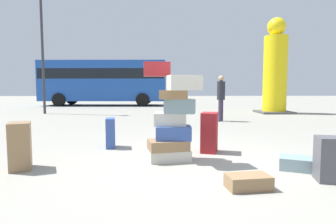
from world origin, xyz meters
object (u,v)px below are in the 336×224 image
at_px(suitcase_brown_foreground_near, 20,146).
at_px(lamp_post, 41,18).
at_px(suitcase_navy_upright_blue, 111,133).
at_px(parked_bus, 105,80).
at_px(suitcase_charcoal_foreground_far, 328,159).
at_px(suitcase_brown_behind_tower, 248,182).
at_px(person_bearded_onlooker, 221,94).
at_px(suitcase_slate_white_trunk, 297,163).
at_px(suitcase_maroon_right_side, 209,132).
at_px(yellow_dummy_statue, 275,71).
at_px(suitcase_tower, 172,119).

distance_m(suitcase_brown_foreground_near, lamp_post, 11.02).
xyz_separation_m(suitcase_navy_upright_blue, lamp_post, (-4.59, 8.02, 4.26)).
bearing_deg(parked_bus, suitcase_brown_foreground_near, -81.20).
relative_size(suitcase_charcoal_foreground_far, parked_bus, 0.07).
distance_m(suitcase_brown_foreground_near, suitcase_navy_upright_blue, 1.92).
distance_m(suitcase_brown_behind_tower, person_bearded_onlooker, 7.30).
xyz_separation_m(suitcase_slate_white_trunk, person_bearded_onlooker, (0.20, 6.33, 0.93)).
bearing_deg(suitcase_slate_white_trunk, suitcase_maroon_right_side, 157.62).
distance_m(suitcase_brown_behind_tower, suitcase_brown_foreground_near, 3.40).
relative_size(suitcase_navy_upright_blue, person_bearded_onlooker, 0.36).
xyz_separation_m(suitcase_brown_behind_tower, suitcase_brown_foreground_near, (-3.25, 0.95, 0.28)).
bearing_deg(person_bearded_onlooker, suitcase_navy_upright_blue, -6.29).
height_order(suitcase_slate_white_trunk, suitcase_navy_upright_blue, suitcase_navy_upright_blue).
relative_size(yellow_dummy_statue, lamp_post, 0.65).
xyz_separation_m(suitcase_maroon_right_side, suitcase_navy_upright_blue, (-2.00, 0.48, -0.08)).
bearing_deg(suitcase_maroon_right_side, person_bearded_onlooker, 91.48).
bearing_deg(suitcase_tower, yellow_dummy_statue, 58.71).
bearing_deg(suitcase_maroon_right_side, suitcase_slate_white_trunk, -30.67).
bearing_deg(parked_bus, suitcase_charcoal_foreground_far, -67.33).
xyz_separation_m(suitcase_slate_white_trunk, suitcase_navy_upright_blue, (-3.15, 1.71, 0.21)).
height_order(suitcase_maroon_right_side, lamp_post, lamp_post).
distance_m(suitcase_slate_white_trunk, person_bearded_onlooker, 6.40).
xyz_separation_m(suitcase_slate_white_trunk, parked_bus, (-6.06, 16.33, 1.74)).
xyz_separation_m(suitcase_brown_behind_tower, lamp_post, (-6.72, 10.53, 4.49)).
distance_m(suitcase_charcoal_foreground_far, person_bearded_onlooker, 6.91).
xyz_separation_m(suitcase_brown_foreground_near, person_bearded_onlooker, (4.46, 6.18, 0.66)).
relative_size(suitcase_maroon_right_side, yellow_dummy_statue, 0.17).
height_order(suitcase_brown_behind_tower, yellow_dummy_statue, yellow_dummy_statue).
distance_m(suitcase_slate_white_trunk, yellow_dummy_statue, 10.57).
height_order(suitcase_brown_behind_tower, lamp_post, lamp_post).
height_order(suitcase_slate_white_trunk, suitcase_maroon_right_side, suitcase_maroon_right_side).
relative_size(suitcase_brown_behind_tower, parked_bus, 0.06).
distance_m(person_bearded_onlooker, lamp_post, 9.33).
bearing_deg(suitcase_charcoal_foreground_far, suitcase_navy_upright_blue, 158.71).
bearing_deg(suitcase_brown_behind_tower, parked_bus, 99.18).
relative_size(suitcase_brown_behind_tower, yellow_dummy_statue, 0.11).
distance_m(suitcase_navy_upright_blue, yellow_dummy_statue, 10.65).
bearing_deg(person_bearded_onlooker, suitcase_maroon_right_side, 14.88).
distance_m(suitcase_tower, suitcase_brown_behind_tower, 1.79).
xyz_separation_m(suitcase_brown_foreground_near, suitcase_maroon_right_side, (3.12, 1.08, 0.02)).
relative_size(suitcase_charcoal_foreground_far, lamp_post, 0.08).
bearing_deg(suitcase_navy_upright_blue, yellow_dummy_statue, 42.00).
bearing_deg(parked_bus, lamp_post, -101.77).
relative_size(suitcase_navy_upright_blue, yellow_dummy_statue, 0.13).
distance_m(suitcase_charcoal_foreground_far, suitcase_brown_foreground_near, 4.47).
distance_m(person_bearded_onlooker, yellow_dummy_statue, 4.95).
distance_m(suitcase_brown_foreground_near, parked_bus, 16.35).
xyz_separation_m(suitcase_brown_behind_tower, person_bearded_onlooker, (1.21, 7.13, 0.94)).
relative_size(suitcase_maroon_right_side, parked_bus, 0.09).
height_order(person_bearded_onlooker, lamp_post, lamp_post).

